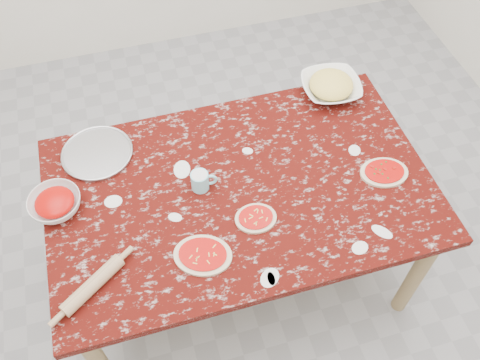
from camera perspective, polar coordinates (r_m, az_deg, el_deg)
name	(u,v)px	position (r m, az deg, el deg)	size (l,w,h in m)	color
ground	(240,269)	(2.78, 0.00, -9.87)	(4.00, 4.00, 0.00)	gray
worktable	(240,198)	(2.21, 0.00, -2.06)	(1.60, 1.00, 0.75)	#3A0905
pizza_tray	(97,153)	(2.33, -15.59, 2.86)	(0.30, 0.30, 0.01)	#B2B2B7
sauce_bowl	(56,204)	(2.18, -19.84, -2.53)	(0.21, 0.21, 0.07)	white
cheese_bowl	(331,88)	(2.53, 10.05, 10.09)	(0.28, 0.28, 0.07)	white
flour_mug	(201,181)	(2.11, -4.39, -0.07)	(0.11, 0.07, 0.09)	#87DBE9
pizza_left	(203,255)	(1.97, -4.16, -8.33)	(0.27, 0.25, 0.02)	beige
pizza_mid	(256,218)	(2.05, 1.76, -4.27)	(0.18, 0.15, 0.02)	beige
pizza_right	(384,172)	(2.26, 15.73, 0.83)	(0.23, 0.18, 0.02)	beige
rolling_pin	(93,285)	(1.96, -16.06, -11.15)	(0.05, 0.05, 0.27)	tan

